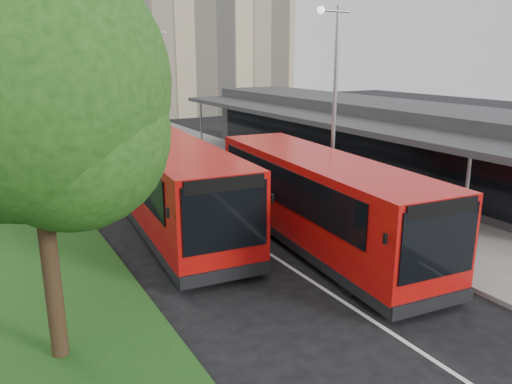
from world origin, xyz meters
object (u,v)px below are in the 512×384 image
lamp_post_near (333,100)px  litter_bin (244,159)px  bollard (199,145)px  tree_near (30,102)px  bus_second (170,185)px  car_far (41,111)px  car_near (85,115)px  bus_main (319,201)px  lamp_post_far (161,79)px

lamp_post_near → litter_bin: (1.06, 9.33, -4.08)m
bollard → tree_near: bearing=-120.6°
litter_bin → bus_second: bearing=-133.8°
lamp_post_near → bollard: size_ratio=9.25×
car_far → lamp_post_near: bearing=-94.3°
bollard → car_near: car_near is taller
lamp_post_near → bollard: bearing=87.0°
car_near → car_far: (-3.27, 6.51, -0.03)m
bus_main → bollard: (3.07, 17.62, -1.01)m
litter_bin → car_far: size_ratio=0.25×
lamp_post_near → bus_main: 4.52m
tree_near → lamp_post_near: tree_near is taller
tree_near → litter_bin: tree_near is taller
bus_main → car_near: size_ratio=2.89×
lamp_post_near → litter_bin: bearing=83.5°
lamp_post_far → bus_main: bearing=-95.8°
litter_bin → bollard: bearing=92.4°
lamp_post_far → bus_main: lamp_post_far is taller
bus_main → bollard: bearing=85.2°
lamp_post_far → car_near: lamp_post_far is taller
lamp_post_near → litter_bin: 10.24m
car_far → bus_main: bearing=-97.6°
bus_main → car_near: 38.31m
lamp_post_far → bus_second: size_ratio=0.68×
bus_main → car_near: bearing=95.5°
tree_near → car_far: tree_near is taller
tree_near → car_near: tree_near is taller
lamp_post_far → bollard: (0.81, -4.74, -4.13)m
bus_main → bus_second: size_ratio=0.95×
car_near → lamp_post_near: bearing=-95.1°
tree_near → car_far: size_ratio=2.25×
tree_near → litter_bin: 19.40m
bollard → bus_second: bearing=-117.2°
bollard → car_far: size_ratio=0.23×
tree_near → lamp_post_far: 27.33m
lamp_post_near → car_far: 43.03m
tree_near → bus_second: (5.10, 6.88, -3.83)m
bollard → lamp_post_far: bearing=99.7°
bus_main → bus_second: bearing=136.4°
bollard → car_far: 27.97m
car_far → lamp_post_far: bearing=-87.7°
bus_second → car_near: bearing=88.7°
litter_bin → car_near: car_near is taller
litter_bin → tree_near: bearing=-130.5°
bus_second → car_near: size_ratio=3.04×
bus_main → bus_second: (-3.77, 4.30, 0.08)m
tree_near → car_near: (8.63, 40.88, -4.86)m
litter_bin → lamp_post_near: bearing=-96.5°
bus_main → bollard: 17.92m
bus_main → litter_bin: (3.32, 11.70, -0.96)m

